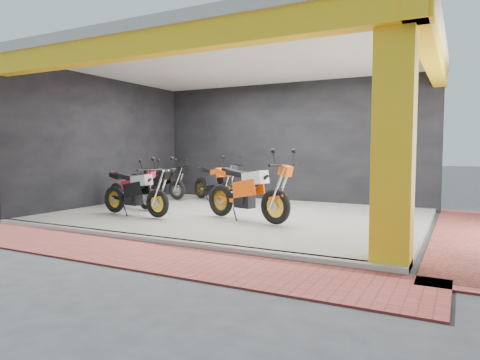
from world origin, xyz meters
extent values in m
plane|color=#2D2D30|center=(0.00, 0.00, 0.00)|extent=(80.00, 80.00, 0.00)
cube|color=silver|center=(0.00, 2.00, 0.05)|extent=(8.00, 6.00, 0.10)
cube|color=beige|center=(0.00, 2.00, 3.60)|extent=(8.40, 6.40, 0.20)
cube|color=black|center=(0.00, 5.10, 1.75)|extent=(8.20, 0.20, 3.50)
cube|color=black|center=(-4.10, 2.00, 1.75)|extent=(0.20, 6.20, 3.50)
cube|color=yellow|center=(3.75, -0.75, 1.75)|extent=(0.50, 0.50, 3.50)
cube|color=yellow|center=(0.00, -1.00, 3.30)|extent=(8.40, 0.30, 0.40)
cube|color=yellow|center=(4.00, 2.00, 3.30)|extent=(0.30, 6.40, 0.40)
cube|color=silver|center=(0.00, -1.02, 0.05)|extent=(8.00, 0.20, 0.10)
cube|color=#963731|center=(0.00, -1.80, 0.01)|extent=(9.00, 1.40, 0.03)
cube|color=#963731|center=(4.80, 2.00, 0.01)|extent=(1.40, 7.00, 0.03)
camera|label=1|loc=(4.56, -6.65, 1.56)|focal=32.00mm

